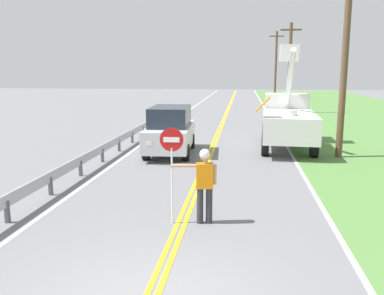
{
  "coord_description": "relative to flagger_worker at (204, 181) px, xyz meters",
  "views": [
    {
      "loc": [
        1.41,
        -5.76,
        3.61
      ],
      "look_at": [
        -0.19,
        7.14,
        1.2
      ],
      "focal_mm": 38.33,
      "sensor_mm": 36.0,
      "label": 1
    }
  ],
  "objects": [
    {
      "name": "utility_bucket_truck",
      "position": [
        3.05,
        10.92,
        0.35
      ],
      "size": [
        2.98,
        6.91,
        4.92
      ],
      "color": "silver",
      "rests_on": "ground"
    },
    {
      "name": "oncoming_suv_nearest",
      "position": [
        -2.3,
        8.34,
        0.01
      ],
      "size": [
        2.08,
        4.68,
        2.1
      ],
      "color": "silver",
      "rests_on": "ground"
    },
    {
      "name": "centerline_yellow_right",
      "position": [
        -0.45,
        16.36,
        -1.04
      ],
      "size": [
        0.11,
        110.0,
        0.01
      ],
      "primitive_type": "cube",
      "color": "yellow",
      "rests_on": "ground"
    },
    {
      "name": "edge_line_left",
      "position": [
        -4.14,
        16.36,
        -1.04
      ],
      "size": [
        0.12,
        110.0,
        0.01
      ],
      "primitive_type": "cube",
      "color": "silver",
      "rests_on": "ground"
    },
    {
      "name": "utility_pole_far",
      "position": [
        4.89,
        44.0,
        3.41
      ],
      "size": [
        1.8,
        0.28,
        8.55
      ],
      "color": "brown",
      "rests_on": "ground"
    },
    {
      "name": "flagger_worker",
      "position": [
        0.0,
        0.0,
        0.0
      ],
      "size": [
        1.08,
        0.3,
        1.83
      ],
      "color": "#2D2D33",
      "rests_on": "ground"
    },
    {
      "name": "stop_sign_paddle",
      "position": [
        -0.76,
        -0.11,
        0.66
      ],
      "size": [
        0.56,
        0.04,
        2.33
      ],
      "color": "silver",
      "rests_on": "ground"
    },
    {
      "name": "utility_pole_mid",
      "position": [
        4.85,
        27.77,
        3.01
      ],
      "size": [
        1.8,
        0.28,
        7.75
      ],
      "color": "brown",
      "rests_on": "ground"
    },
    {
      "name": "utility_pole_near",
      "position": [
        5.0,
        8.47,
        3.2
      ],
      "size": [
        1.8,
        0.28,
        8.13
      ],
      "color": "brown",
      "rests_on": "ground"
    },
    {
      "name": "guardrail_left_shoulder",
      "position": [
        -4.74,
        12.0,
        -0.53
      ],
      "size": [
        0.1,
        32.0,
        0.71
      ],
      "color": "#9EA0A3",
      "rests_on": "ground"
    },
    {
      "name": "edge_line_right",
      "position": [
        3.06,
        16.36,
        -1.04
      ],
      "size": [
        0.12,
        110.0,
        0.01
      ],
      "primitive_type": "cube",
      "color": "silver",
      "rests_on": "ground"
    },
    {
      "name": "centerline_yellow_left",
      "position": [
        -0.63,
        16.36,
        -1.04
      ],
      "size": [
        0.11,
        110.0,
        0.01
      ],
      "primitive_type": "cube",
      "color": "yellow",
      "rests_on": "ground"
    }
  ]
}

